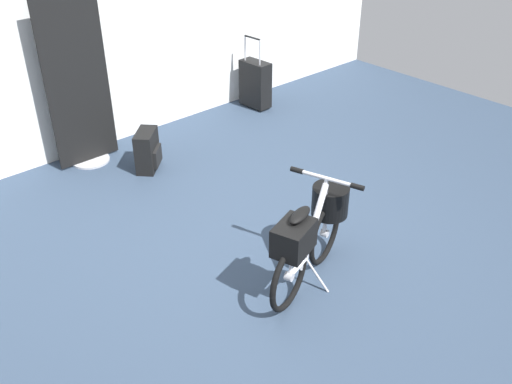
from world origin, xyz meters
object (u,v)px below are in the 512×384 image
Objects in this scene: rolling_suitcase at (255,84)px; backpack_on_floor at (148,151)px; floor_banner_stand at (78,89)px; folding_bike_foreground at (312,231)px.

backpack_on_floor is at bearing -166.11° from rolling_suitcase.
rolling_suitcase is 1.79m from backpack_on_floor.
rolling_suitcase reaches higher than backpack_on_floor.
backpack_on_floor is at bearing -55.77° from floor_banner_stand.
floor_banner_stand is at bearing 177.94° from rolling_suitcase.
floor_banner_stand is at bearing 96.68° from folding_bike_foreground.
folding_bike_foreground is 2.65× the size of backpack_on_floor.
floor_banner_stand is at bearing 124.23° from backpack_on_floor.
folding_bike_foreground is at bearing -124.90° from rolling_suitcase.
folding_bike_foreground is (0.31, -2.61, -0.34)m from floor_banner_stand.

